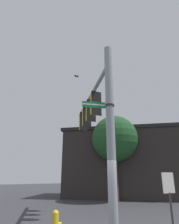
{
  "coord_description": "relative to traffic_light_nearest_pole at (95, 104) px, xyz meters",
  "views": [
    {
      "loc": [
        -3.67,
        -5.54,
        2.07
      ],
      "look_at": [
        0.94,
        3.46,
        5.33
      ],
      "focal_mm": 30.88,
      "sensor_mm": 36.0,
      "label": 1
    }
  ],
  "objects": [
    {
      "name": "fire_hydrant",
      "position": [
        -1.83,
        -0.32,
        -4.93
      ],
      "size": [
        0.35,
        0.24,
        0.82
      ],
      "color": "yellow",
      "rests_on": "ground"
    },
    {
      "name": "street_name_sign",
      "position": [
        -0.83,
        -2.2,
        -0.9
      ],
      "size": [
        1.16,
        0.45,
        0.22
      ],
      "color": "#147238"
    },
    {
      "name": "historical_marker",
      "position": [
        2.09,
        -2.11,
        -3.94
      ],
      "size": [
        0.6,
        0.08,
        2.13
      ],
      "color": "#333333",
      "rests_on": "ground"
    },
    {
      "name": "traffic_light_mid_inner",
      "position": [
        0.31,
        1.12,
        0.0
      ],
      "size": [
        0.54,
        0.49,
        1.31
      ],
      "color": "black"
    },
    {
      "name": "mast_arm",
      "position": [
        0.31,
        1.12,
        0.79
      ],
      "size": [
        2.02,
        6.8,
        0.18
      ],
      "primitive_type": "cylinder",
      "rotation": [
        0.0,
        1.57,
        1.3
      ],
      "color": "gray"
    },
    {
      "name": "traffic_light_mid_outer",
      "position": [
        0.61,
        2.24,
        0.0
      ],
      "size": [
        0.54,
        0.49,
        1.31
      ],
      "color": "black"
    },
    {
      "name": "traffic_light_arm_end",
      "position": [
        0.92,
        3.36,
        0.0
      ],
      "size": [
        0.54,
        0.49,
        1.31
      ],
      "color": "black"
    },
    {
      "name": "bird_flying",
      "position": [
        0.87,
        4.45,
        3.9
      ],
      "size": [
        0.43,
        0.31,
        0.13
      ],
      "color": "black"
    },
    {
      "name": "traffic_light_nearest_pole",
      "position": [
        0.0,
        0.0,
        0.0
      ],
      "size": [
        0.54,
        0.49,
        1.31
      ],
      "color": "black"
    },
    {
      "name": "tree_by_storefront",
      "position": [
        5.21,
        5.93,
        -0.36
      ],
      "size": [
        3.93,
        3.93,
        6.97
      ],
      "color": "#4C3823",
      "rests_on": "ground"
    },
    {
      "name": "signal_pole",
      "position": [
        -0.61,
        -2.26,
        -1.89
      ],
      "size": [
        0.3,
        0.3,
        6.91
      ],
      "primitive_type": "cylinder",
      "color": "gray",
      "rests_on": "ground"
    },
    {
      "name": "storefront_building",
      "position": [
        7.58,
        8.02,
        -2.21
      ],
      "size": [
        12.28,
        11.44,
        6.25
      ],
      "color": "#282321",
      "rests_on": "ground"
    }
  ]
}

